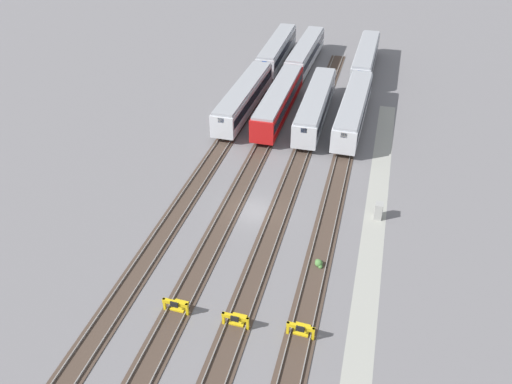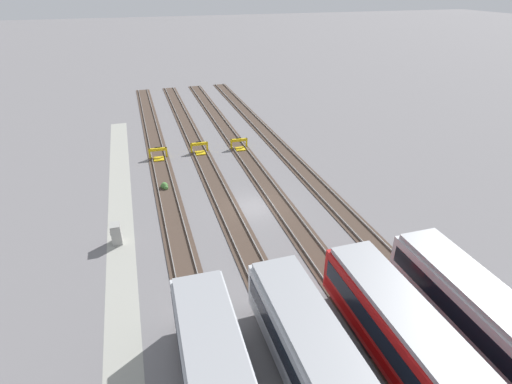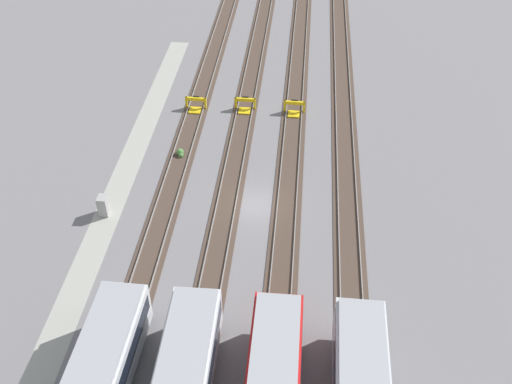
{
  "view_description": "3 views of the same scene",
  "coord_description": "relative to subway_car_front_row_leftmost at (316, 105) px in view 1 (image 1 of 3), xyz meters",
  "views": [
    {
      "loc": [
        -36.43,
        -9.87,
        28.12
      ],
      "look_at": [
        0.59,
        -0.0,
        1.8
      ],
      "focal_mm": 35.0,
      "sensor_mm": 36.0,
      "label": 1
    },
    {
      "loc": [
        28.5,
        -8.64,
        17.5
      ],
      "look_at": [
        0.59,
        -0.0,
        1.8
      ],
      "focal_mm": 28.0,
      "sensor_mm": 36.0,
      "label": 2
    },
    {
      "loc": [
        34.37,
        3.05,
        30.02
      ],
      "look_at": [
        0.59,
        -0.0,
        1.8
      ],
      "focal_mm": 42.0,
      "sensor_mm": 36.0,
      "label": 3
    }
  ],
  "objects": [
    {
      "name": "subway_car_front_row_centre",
      "position": [
        0.0,
        -4.65,
        0.0
      ],
      "size": [
        18.06,
        3.22,
        3.7
      ],
      "color": "silver",
      "rests_on": "ground"
    },
    {
      "name": "rail_track_near_inner",
      "position": [
        -20.53,
        0.02,
        -2.0
      ],
      "size": [
        90.0,
        2.24,
        0.21
      ],
      "color": "#47382D",
      "rests_on": "ground"
    },
    {
      "name": "subway_car_front_row_right_inner",
      "position": [
        18.73,
        4.66,
        0.0
      ],
      "size": [
        18.05,
        3.16,
        3.7
      ],
      "color": "silver",
      "rests_on": "ground"
    },
    {
      "name": "bumper_stop_nearest_track",
      "position": [
        -33.67,
        -4.6,
        -1.53
      ],
      "size": [
        1.37,
        2.01,
        1.22
      ],
      "color": "gold",
      "rests_on": "ground"
    },
    {
      "name": "rail_track_middle",
      "position": [
        -20.53,
        4.64,
        -2.0
      ],
      "size": [
        90.0,
        2.24,
        0.21
      ],
      "color": "#47382D",
      "rests_on": "ground"
    },
    {
      "name": "subway_car_front_row_leftmost",
      "position": [
        0.0,
        0.0,
        0.0
      ],
      "size": [
        18.04,
        3.07,
        3.7
      ],
      "color": "silver",
      "rests_on": "ground"
    },
    {
      "name": "service_walkway",
      "position": [
        -20.53,
        -8.74,
        -2.04
      ],
      "size": [
        54.0,
        2.0,
        0.01
      ],
      "primitive_type": "cube",
      "color": "#9E9E93",
      "rests_on": "ground"
    },
    {
      "name": "subway_car_front_row_rightmost",
      "position": [
        0.0,
        4.67,
        0.0
      ],
      "size": [
        18.01,
        2.9,
        3.7
      ],
      "color": "#B71414",
      "rests_on": "ground"
    },
    {
      "name": "bumper_stop_near_inner_track",
      "position": [
        -33.98,
        0.02,
        -1.53
      ],
      "size": [
        1.36,
        2.0,
        1.22
      ],
      "color": "gold",
      "rests_on": "ground"
    },
    {
      "name": "subway_car_front_row_left_inner",
      "position": [
        18.81,
        -4.59,
        0.0
      ],
      "size": [
        18.03,
        3.03,
        3.7
      ],
      "color": "silver",
      "rests_on": "ground"
    },
    {
      "name": "rail_track_nearest",
      "position": [
        -20.53,
        -4.59,
        -2.0
      ],
      "size": [
        90.0,
        2.23,
        0.21
      ],
      "color": "#47382D",
      "rests_on": "ground"
    },
    {
      "name": "electrical_cabinet",
      "position": [
        -18.55,
        -8.95,
        -1.24
      ],
      "size": [
        0.9,
        0.73,
        1.6
      ],
      "color": "#9E9E99",
      "rests_on": "ground"
    },
    {
      "name": "rail_track_far_inner",
      "position": [
        -20.53,
        9.25,
        -2.0
      ],
      "size": [
        90.0,
        2.23,
        0.21
      ],
      "color": "#47382D",
      "rests_on": "ground"
    },
    {
      "name": "subway_car_back_row_centre",
      "position": [
        0.0,
        9.22,
        0.0
      ],
      "size": [
        18.03,
        3.06,
        3.7
      ],
      "color": "silver",
      "rests_on": "ground"
    },
    {
      "name": "bumper_stop_middle_track",
      "position": [
        -33.83,
        4.63,
        -1.53
      ],
      "size": [
        1.37,
        2.01,
        1.22
      ],
      "color": "gold",
      "rests_on": "ground"
    },
    {
      "name": "subway_car_back_row_leftmost",
      "position": [
        19.07,
        9.26,
        0.0
      ],
      "size": [
        18.05,
        3.14,
        3.7
      ],
      "color": "silver",
      "rests_on": "ground"
    },
    {
      "name": "ground_plane",
      "position": [
        -20.53,
        2.33,
        -2.04
      ],
      "size": [
        400.0,
        400.0,
        0.0
      ],
      "primitive_type": "plane",
      "color": "slate"
    },
    {
      "name": "weed_clump",
      "position": [
        -26.38,
        -4.7,
        -1.8
      ],
      "size": [
        0.92,
        0.7,
        0.64
      ],
      "color": "#4C7F3D",
      "rests_on": "ground"
    }
  ]
}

